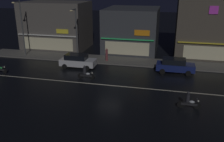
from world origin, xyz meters
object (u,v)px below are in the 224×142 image
Objects in this scene: motorcycle_following at (189,101)px; motorcycle_opposite_lane at (86,74)px; streetlamp_mid at (76,30)px; parked_car_near_kerb at (175,65)px; pedestrian_on_sidewalk at (107,55)px; parked_car_trailing at (78,61)px; traffic_cone at (87,63)px; streetlamp_west at (21,24)px.

motorcycle_opposite_lane is (-10.41, 4.42, 0.00)m from motorcycle_following.
streetlamp_mid is 3.49× the size of motorcycle_opposite_lane.
motorcycle_opposite_lane is at bearing 24.87° from parked_car_near_kerb.
parked_car_trailing is at bearing 46.43° from pedestrian_on_sidewalk.
traffic_cone is at bearing 46.27° from pedestrian_on_sidewalk.
motorcycle_following is 3.45× the size of traffic_cone.
parked_car_trailing is 1.47m from traffic_cone.
parked_car_near_kerb is 10.30m from motorcycle_opposite_lane.
traffic_cone is at bearing -11.69° from streetlamp_west.
parked_car_near_kerb is 2.26× the size of motorcycle_opposite_lane.
pedestrian_on_sidewalk is at bearing -45.98° from motorcycle_following.
motorcycle_opposite_lane is (2.20, -3.48, -0.24)m from parked_car_trailing.
parked_car_near_kerb is (12.81, -2.24, -3.21)m from streetlamp_mid.
pedestrian_on_sidewalk is 0.91× the size of motorcycle_opposite_lane.
parked_car_trailing is 7.82× the size of traffic_cone.
parked_car_near_kerb is at bearing -6.14° from streetlamp_west.
motorcycle_following is at bearing -32.09° from parked_car_trailing.
pedestrian_on_sidewalk is 0.40× the size of parked_car_trailing.
streetlamp_west reaches higher than streetlamp_mid.
streetlamp_mid is 1.54× the size of parked_car_trailing.
motorcycle_opposite_lane is at bearing 83.20° from pedestrian_on_sidewalk.
streetlamp_west is 12.50m from pedestrian_on_sidewalk.
streetlamp_mid reaches higher than pedestrian_on_sidewalk.
streetlamp_mid is 3.49× the size of motorcycle_following.
motorcycle_following is (21.73, -10.97, -3.88)m from streetlamp_west.
pedestrian_on_sidewalk is 0.91× the size of motorcycle_following.
parked_car_trailing is 14.88m from motorcycle_following.
parked_car_near_kerb is (20.66, -2.22, -3.64)m from streetlamp_west.
pedestrian_on_sidewalk reaches higher than traffic_cone.
motorcycle_opposite_lane is (-9.34, -4.33, -0.24)m from parked_car_near_kerb.
streetlamp_west is 13.55× the size of traffic_cone.
motorcycle_following reaches higher than traffic_cone.
parked_car_trailing is 2.26× the size of motorcycle_opposite_lane.
parked_car_near_kerb and parked_car_trailing have the same top height.
motorcycle_following and motorcycle_opposite_lane have the same top height.
parked_car_near_kerb is at bearing -9.91° from streetlamp_mid.
streetlamp_west is at bearing -0.89° from pedestrian_on_sidewalk.
motorcycle_following is at bearing 96.96° from parked_car_near_kerb.
streetlamp_west is at bearing -6.14° from parked_car_near_kerb.
parked_car_trailing is at bearing -29.58° from motorcycle_following.
parked_car_trailing is at bearing -18.59° from streetlamp_west.
streetlamp_mid is at bearing -0.69° from pedestrian_on_sidewalk.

